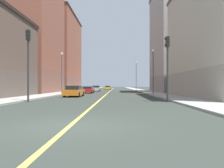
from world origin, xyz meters
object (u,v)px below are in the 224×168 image
Objects in this scene: building_left_mid at (180,40)px; car_yellow at (108,88)px; traffic_light_left_near at (167,59)px; street_lamp_left_near at (153,67)px; traffic_light_right_near at (28,55)px; car_orange at (74,91)px; building_right_distant at (57,53)px; building_right_midblock at (28,38)px; street_lamp_right_near at (62,68)px; street_lamp_left_far at (136,73)px; car_silver at (96,88)px; car_red at (88,90)px.

building_left_mid is 33.39m from car_yellow.
street_lamp_left_near is (1.02, 13.87, 0.50)m from traffic_light_left_near.
car_orange is (2.27, 9.04, -3.30)m from traffic_light_right_near.
building_right_distant is (-29.08, 14.73, -0.58)m from building_left_mid.
building_right_midblock reaches higher than car_orange.
traffic_light_right_near is 0.96× the size of street_lamp_right_near.
car_silver is (-10.18, -8.62, -4.09)m from street_lamp_left_far.
street_lamp_left_far reaches higher than car_yellow.
traffic_light_right_near is (8.60, -21.63, -6.09)m from building_right_midblock.
traffic_light_right_near is at bearing 180.00° from traffic_light_left_near.
car_silver is (11.29, 12.39, -9.40)m from building_right_midblock.
street_lamp_left_far reaches higher than street_lamp_right_near.
car_red is (11.04, -20.40, -9.54)m from building_right_distant.
traffic_light_right_near is (-20.48, -27.26, -6.76)m from building_left_mid.
car_silver is 0.97× the size of car_red.
building_right_midblock is 3.62× the size of traffic_light_left_near.
traffic_light_left_near is 1.20× the size of car_orange.
street_lamp_left_near is 41.96m from car_yellow.
traffic_light_left_near is (20.45, -21.63, -6.44)m from building_right_midblock.
building_left_mid is 4.63× the size of car_orange.
building_right_distant reaches higher than car_orange.
street_lamp_left_near is 1.46× the size of car_yellow.
street_lamp_left_far reaches higher than car_silver.
street_lamp_left_far reaches higher than traffic_light_right_near.
street_lamp_left_far is (-0.00, 28.77, 0.64)m from street_lamp_left_near.
building_right_midblock reaches higher than traffic_light_left_near.
traffic_light_right_near is at bearing -126.92° from building_left_mid.
building_right_midblock is at bearing 179.75° from car_red.
street_lamp_right_near is 29.95m from street_lamp_left_far.
traffic_light_left_near is 35.36m from car_silver.
building_left_mid reaches higher than building_right_distant.
car_yellow is at bearing 84.57° from car_silver.
car_silver is (-9.17, 34.02, -2.96)m from traffic_light_left_near.
traffic_light_left_near is 1.25× the size of car_yellow.
building_right_midblock is 14.53m from car_red.
building_left_mid is 4.85× the size of car_yellow.
street_lamp_left_near reaches higher than traffic_light_right_near.
traffic_light_left_near is at bearing -91.37° from street_lamp_left_far.
street_lamp_left_far is at bearing 40.24° from car_silver.
street_lamp_left_near reaches higher than traffic_light_left_near.
car_orange is (-18.22, -18.22, -10.06)m from building_left_mid.
building_left_mid is at bearing 53.08° from traffic_light_right_near.
street_lamp_left_near is 1.40× the size of car_orange.
building_right_midblock reaches higher than street_lamp_left_near.
street_lamp_left_far is at bearing 90.00° from street_lamp_left_near.
car_orange is at bearing 136.68° from traffic_light_left_near.
street_lamp_right_near is at bearing 128.58° from traffic_light_left_near.
street_lamp_right_near reaches higher than car_orange.
building_left_mid is 21.45m from car_red.
building_left_mid reaches higher than street_lamp_left_near.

